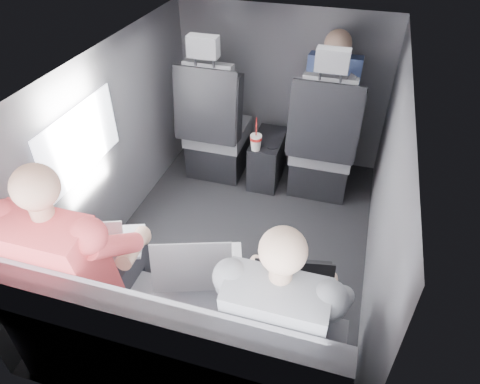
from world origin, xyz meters
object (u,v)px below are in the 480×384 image
(center_console, at_px, (268,159))
(laptop_white, at_px, (103,244))
(laptop_silver, at_px, (201,264))
(front_seat_right, at_px, (322,149))
(laptop_black, at_px, (296,280))
(passenger_rear_left, at_px, (81,263))
(passenger_front_right, at_px, (331,94))
(rear_bench, at_px, (176,347))
(passenger_rear_right, at_px, (281,315))
(front_seat_left, at_px, (216,133))
(soda_cup, at_px, (256,142))

(center_console, bearing_deg, laptop_white, -106.28)
(laptop_white, relative_size, laptop_silver, 0.98)
(front_seat_right, relative_size, laptop_black, 3.24)
(passenger_rear_left, relative_size, passenger_front_right, 1.56)
(rear_bench, xyz_separation_m, passenger_front_right, (0.44, 2.16, 0.44))
(rear_bench, height_order, laptop_white, rear_bench)
(rear_bench, relative_size, laptop_black, 4.09)
(front_seat_right, xyz_separation_m, passenger_rear_right, (0.04, -1.81, 0.23))
(center_console, distance_m, laptop_white, 1.80)
(rear_bench, bearing_deg, laptop_silver, 79.61)
(front_seat_left, distance_m, passenger_rear_left, 1.83)
(front_seat_left, distance_m, passenger_front_right, 0.99)
(laptop_silver, distance_m, passenger_rear_right, 0.48)
(laptop_white, xyz_separation_m, laptop_black, (1.01, 0.04, -0.00))
(front_seat_left, bearing_deg, soda_cup, -21.69)
(laptop_silver, relative_size, passenger_rear_left, 0.34)
(rear_bench, bearing_deg, soda_cup, 91.87)
(center_console, distance_m, rear_bench, 1.94)
(center_console, height_order, passenger_rear_left, passenger_rear_left)
(front_seat_left, relative_size, laptop_white, 2.89)
(soda_cup, bearing_deg, laptop_white, -106.29)
(rear_bench, xyz_separation_m, soda_cup, (-0.06, 1.75, 0.16))
(center_console, xyz_separation_m, rear_bench, (-0.00, -1.94, 0.11))
(soda_cup, xyz_separation_m, passenger_rear_left, (-0.45, -1.65, 0.18))
(front_seat_right, relative_size, soda_cup, 4.48)
(laptop_white, distance_m, passenger_rear_right, 1.00)
(passenger_rear_right, relative_size, passenger_front_right, 1.48)
(center_console, distance_m, passenger_front_right, 0.74)
(passenger_front_right, bearing_deg, laptop_silver, -101.72)
(rear_bench, relative_size, laptop_white, 3.65)
(front_seat_right, bearing_deg, passenger_rear_left, -117.91)
(soda_cup, relative_size, passenger_front_right, 0.34)
(laptop_black, bearing_deg, front_seat_right, 92.49)
(front_seat_right, distance_m, rear_bench, 1.96)
(center_console, relative_size, passenger_rear_left, 0.37)
(soda_cup, relative_size, laptop_black, 0.72)
(laptop_white, distance_m, laptop_black, 1.01)
(front_seat_right, xyz_separation_m, passenger_rear_left, (-0.96, -1.81, 0.25))
(laptop_silver, distance_m, passenger_front_right, 1.93)
(soda_cup, relative_size, passenger_rear_left, 0.22)
(laptop_white, bearing_deg, laptop_black, 2.52)
(front_seat_right, relative_size, passenger_front_right, 1.53)
(front_seat_right, height_order, laptop_white, front_seat_right)
(front_seat_left, xyz_separation_m, passenger_rear_right, (0.94, -1.81, 0.23))
(passenger_front_right, bearing_deg, rear_bench, -101.55)
(front_seat_right, distance_m, laptop_white, 1.91)
(front_seat_left, xyz_separation_m, laptop_white, (-0.04, -1.64, 0.24))
(passenger_rear_right, bearing_deg, rear_bench, -169.08)
(passenger_rear_left, xyz_separation_m, passenger_front_right, (0.95, 2.07, 0.10))
(rear_bench, height_order, laptop_black, rear_bench)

